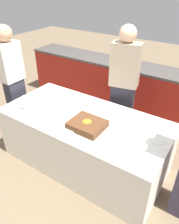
% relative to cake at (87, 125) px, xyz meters
% --- Properties ---
extents(ground_plane, '(14.00, 14.00, 0.00)m').
position_rel_cake_xyz_m(ground_plane, '(-0.16, 0.17, -0.78)').
color(ground_plane, '#7A664C').
extents(back_counter, '(4.40, 0.58, 0.92)m').
position_rel_cake_xyz_m(back_counter, '(-0.16, 1.75, -0.32)').
color(back_counter, '#A82319').
rests_on(back_counter, ground_plane).
extents(dining_table, '(2.13, 1.02, 0.74)m').
position_rel_cake_xyz_m(dining_table, '(-0.16, 0.17, -0.41)').
color(dining_table, white).
rests_on(dining_table, ground_plane).
extents(cake, '(0.43, 0.37, 0.09)m').
position_rel_cake_xyz_m(cake, '(0.00, 0.00, 0.00)').
color(cake, '#B7B2AD').
rests_on(cake, dining_table).
extents(plate_stack, '(0.22, 0.22, 0.05)m').
position_rel_cake_xyz_m(plate_stack, '(-0.63, 0.19, -0.02)').
color(plate_stack, white).
rests_on(plate_stack, dining_table).
extents(wine_glass, '(0.06, 0.06, 0.20)m').
position_rel_cake_xyz_m(wine_glass, '(-0.88, -0.12, 0.10)').
color(wine_glass, white).
rests_on(wine_glass, dining_table).
extents(side_plate_near_cake, '(0.19, 0.19, 0.00)m').
position_rel_cake_xyz_m(side_plate_near_cake, '(-0.10, 0.33, -0.04)').
color(side_plate_near_cake, white).
rests_on(side_plate_near_cake, dining_table).
extents(side_plate_right_edge, '(0.19, 0.19, 0.00)m').
position_rel_cake_xyz_m(side_plate_right_edge, '(0.75, 0.25, -0.04)').
color(side_plate_right_edge, white).
rests_on(side_plate_right_edge, dining_table).
extents(utensil_pile, '(0.15, 0.11, 0.02)m').
position_rel_cake_xyz_m(utensil_pile, '(-0.14, -0.20, -0.03)').
color(utensil_pile, white).
rests_on(utensil_pile, dining_table).
extents(person_cutting_cake, '(0.42, 0.28, 1.74)m').
position_rel_cake_xyz_m(person_cutting_cake, '(0.00, 0.90, 0.13)').
color(person_cutting_cake, '#282833').
rests_on(person_cutting_cake, ground_plane).
extents(person_seated_left, '(0.23, 0.33, 1.70)m').
position_rel_cake_xyz_m(person_seated_left, '(-1.45, 0.17, 0.13)').
color(person_seated_left, '#282833').
rests_on(person_seated_left, ground_plane).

